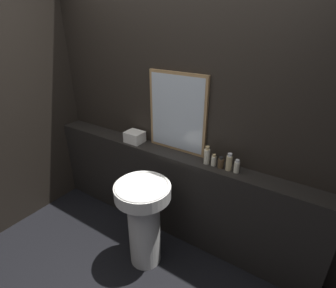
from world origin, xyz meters
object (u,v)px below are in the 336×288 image
(mirror, at_px, (177,113))
(hand_soap_bottle, at_px, (237,167))
(towel_stack, at_px, (135,137))
(lotion_bottle, at_px, (221,163))
(conditioner_bottle, at_px, (214,160))
(body_wash_bottle, at_px, (229,162))
(pedestal_sink, at_px, (144,217))
(shampoo_bottle, at_px, (207,156))

(mirror, bearing_deg, hand_soap_bottle, -7.89)
(towel_stack, distance_m, lotion_bottle, 0.95)
(conditioner_bottle, relative_size, hand_soap_bottle, 0.91)
(lotion_bottle, distance_m, body_wash_bottle, 0.08)
(lotion_bottle, height_order, hand_soap_bottle, hand_soap_bottle)
(towel_stack, bearing_deg, mirror, 10.96)
(mirror, xyz_separation_m, body_wash_bottle, (0.57, -0.09, -0.30))
(conditioner_bottle, height_order, body_wash_bottle, body_wash_bottle)
(pedestal_sink, relative_size, lotion_bottle, 8.30)
(mirror, distance_m, hand_soap_bottle, 0.72)
(body_wash_bottle, height_order, hand_soap_bottle, body_wash_bottle)
(body_wash_bottle, bearing_deg, pedestal_sink, -137.64)
(mirror, distance_m, body_wash_bottle, 0.65)
(body_wash_bottle, distance_m, hand_soap_bottle, 0.07)
(mirror, relative_size, shampoo_bottle, 4.48)
(towel_stack, height_order, conditioner_bottle, towel_stack)
(conditioner_bottle, distance_m, body_wash_bottle, 0.14)
(body_wash_bottle, bearing_deg, conditioner_bottle, 180.00)
(hand_soap_bottle, bearing_deg, pedestal_sink, -141.03)
(pedestal_sink, relative_size, hand_soap_bottle, 7.14)
(shampoo_bottle, relative_size, lotion_bottle, 1.64)
(pedestal_sink, height_order, towel_stack, towel_stack)
(hand_soap_bottle, bearing_deg, shampoo_bottle, 180.00)
(conditioner_bottle, height_order, lotion_bottle, conditioner_bottle)
(mirror, bearing_deg, pedestal_sink, -87.24)
(towel_stack, distance_m, shampoo_bottle, 0.82)
(shampoo_bottle, height_order, lotion_bottle, shampoo_bottle)
(towel_stack, xyz_separation_m, conditioner_bottle, (0.89, 0.00, -0.01))
(pedestal_sink, relative_size, conditioner_bottle, 7.83)
(conditioner_bottle, xyz_separation_m, body_wash_bottle, (0.14, 0.00, 0.02))
(body_wash_bottle, relative_size, hand_soap_bottle, 1.33)
(mirror, distance_m, towel_stack, 0.56)
(lotion_bottle, xyz_separation_m, hand_soap_bottle, (0.14, 0.00, 0.01))
(conditioner_bottle, distance_m, lotion_bottle, 0.07)
(body_wash_bottle, bearing_deg, mirror, 171.17)
(pedestal_sink, distance_m, conditioner_bottle, 0.78)
(shampoo_bottle, bearing_deg, hand_soap_bottle, 0.00)
(shampoo_bottle, bearing_deg, pedestal_sink, -124.29)
(towel_stack, bearing_deg, shampoo_bottle, 0.00)
(conditioner_bottle, bearing_deg, lotion_bottle, 0.00)
(pedestal_sink, bearing_deg, shampoo_bottle, 55.71)
(pedestal_sink, distance_m, lotion_bottle, 0.82)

